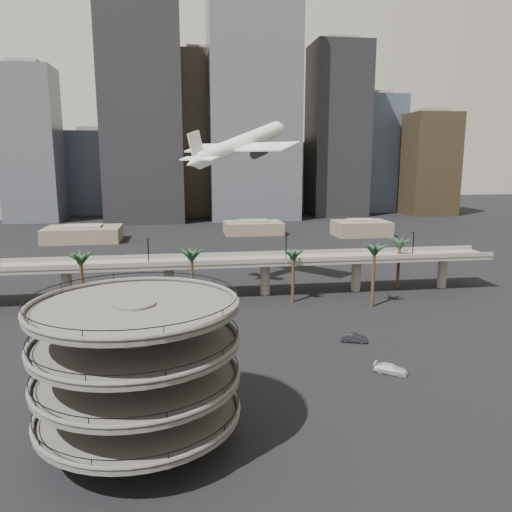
{
  "coord_description": "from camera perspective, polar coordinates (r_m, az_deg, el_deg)",
  "views": [
    {
      "loc": [
        -7.9,
        -55.73,
        31.16
      ],
      "look_at": [
        4.76,
        28.0,
        14.55
      ],
      "focal_mm": 35.0,
      "sensor_mm": 36.0,
      "label": 1
    }
  ],
  "objects": [
    {
      "name": "ground",
      "position": [
        64.34,
        -0.49,
        -17.87
      ],
      "size": [
        700.0,
        700.0,
        0.0
      ],
      "primitive_type": "plane",
      "color": "black",
      "rests_on": "ground"
    },
    {
      "name": "skyline",
      "position": [
        274.04,
        -3.89,
        13.53
      ],
      "size": [
        269.0,
        86.0,
        117.41
      ],
      "color": "gray",
      "rests_on": "ground"
    },
    {
      "name": "car_a",
      "position": [
        80.27,
        -8.64,
        -11.27
      ],
      "size": [
        5.01,
        3.27,
        1.59
      ],
      "primitive_type": "imported",
      "rotation": [
        0.0,
        0.0,
        1.9
      ],
      "color": "maroon",
      "rests_on": "ground"
    },
    {
      "name": "airborne_jet",
      "position": [
        125.43,
        -1.81,
        12.64
      ],
      "size": [
        30.24,
        28.83,
        13.8
      ],
      "rotation": [
        0.0,
        -0.28,
        0.71
      ],
      "color": "white",
      "rests_on": "ground"
    },
    {
      "name": "low_buildings",
      "position": [
        200.59,
        -4.29,
        2.96
      ],
      "size": [
        135.0,
        27.5,
        6.8
      ],
      "color": "brown",
      "rests_on": "ground"
    },
    {
      "name": "overpass",
      "position": [
        113.54,
        -4.42,
        -1.05
      ],
      "size": [
        130.0,
        9.3,
        14.7
      ],
      "color": "slate",
      "rests_on": "ground"
    },
    {
      "name": "parking_ramp",
      "position": [
        56.19,
        -13.42,
        -11.53
      ],
      "size": [
        22.2,
        22.2,
        17.35
      ],
      "color": "#4E4B48",
      "rests_on": "ground"
    },
    {
      "name": "car_b",
      "position": [
        88.72,
        11.14,
        -9.17
      ],
      "size": [
        4.81,
        3.01,
        1.5
      ],
      "primitive_type": "imported",
      "rotation": [
        0.0,
        0.0,
        1.23
      ],
      "color": "black",
      "rests_on": "ground"
    },
    {
      "name": "palm_trees",
      "position": [
        106.6,
        2.08,
        0.35
      ],
      "size": [
        76.4,
        18.4,
        14.0
      ],
      "color": "#4A321F",
      "rests_on": "ground"
    },
    {
      "name": "car_c",
      "position": [
        77.84,
        15.13,
        -12.34
      ],
      "size": [
        5.15,
        4.38,
        1.42
      ],
      "primitive_type": "imported",
      "rotation": [
        0.0,
        0.0,
        0.97
      ],
      "color": "silver",
      "rests_on": "ground"
    }
  ]
}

